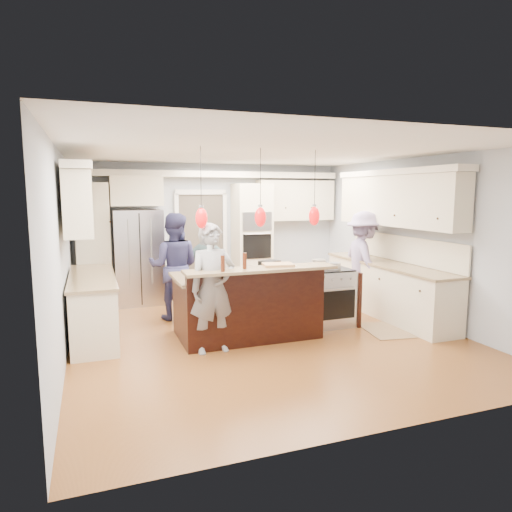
{
  "coord_description": "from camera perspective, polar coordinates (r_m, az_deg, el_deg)",
  "views": [
    {
      "loc": [
        -2.38,
        -6.2,
        2.13
      ],
      "look_at": [
        0.0,
        0.35,
        1.15
      ],
      "focal_mm": 32.0,
      "sensor_mm": 36.0,
      "label": 1
    }
  ],
  "objects": [
    {
      "name": "cutting_board",
      "position": [
        6.3,
        2.78,
        -1.08
      ],
      "size": [
        0.45,
        0.35,
        0.03
      ],
      "primitive_type": "cube",
      "rotation": [
        0.0,
        0.0,
        -0.17
      ],
      "color": "tan",
      "rests_on": "kitchen_island"
    },
    {
      "name": "right_counter_run",
      "position": [
        8.17,
        16.46,
        0.11
      ],
      "size": [
        0.64,
        3.1,
        2.51
      ],
      "color": "beige",
      "rests_on": "ground"
    },
    {
      "name": "person_range_side",
      "position": [
        8.5,
        13.3,
        -0.57
      ],
      "size": [
        0.83,
        1.24,
        1.79
      ],
      "primitive_type": "imported",
      "rotation": [
        0.0,
        0.0,
        1.42
      ],
      "color": "#8A7BA6",
      "rests_on": "ground"
    },
    {
      "name": "person_bar_end",
      "position": [
        6.07,
        -5.43,
        -4.05
      ],
      "size": [
        0.67,
        0.48,
        1.73
      ],
      "primitive_type": "imported",
      "rotation": [
        0.0,
        0.0,
        0.11
      ],
      "color": "gray",
      "rests_on": "ground"
    },
    {
      "name": "pot_small",
      "position": [
        7.31,
        9.72,
        -1.22
      ],
      "size": [
        0.21,
        0.21,
        0.11
      ],
      "primitive_type": "cylinder",
      "color": "#B7B7BC",
      "rests_on": "island_range"
    },
    {
      "name": "water_bottle",
      "position": [
        5.96,
        -5.77,
        -0.17
      ],
      "size": [
        0.1,
        0.1,
        0.33
      ],
      "primitive_type": "cylinder",
      "rotation": [
        0.0,
        0.0,
        -0.36
      ],
      "color": "silver",
      "rests_on": "kitchen_island"
    },
    {
      "name": "beer_bottle_a",
      "position": [
        5.99,
        -5.22,
        -0.6
      ],
      "size": [
        0.07,
        0.07,
        0.23
      ],
      "primitive_type": "cylinder",
      "rotation": [
        0.0,
        0.0,
        0.34
      ],
      "color": "#421A0B",
      "rests_on": "kitchen_island"
    },
    {
      "name": "person_far_left",
      "position": [
        7.76,
        -10.21,
        -1.29
      ],
      "size": [
        1.05,
        0.93,
        1.79
      ],
      "primitive_type": "imported",
      "rotation": [
        0.0,
        0.0,
        2.8
      ],
      "color": "#2A2B52",
      "rests_on": "ground"
    },
    {
      "name": "pot_large",
      "position": [
        7.43,
        7.87,
        -0.94
      ],
      "size": [
        0.22,
        0.22,
        0.13
      ],
      "primitive_type": "cylinder",
      "color": "#B7B7BC",
      "rests_on": "island_range"
    },
    {
      "name": "back_upper_cabinets",
      "position": [
        9.12,
        -9.66,
        5.0
      ],
      "size": [
        5.3,
        0.61,
        2.54
      ],
      "color": "beige",
      "rests_on": "ground"
    },
    {
      "name": "ground_plane",
      "position": [
        6.98,
        1.0,
        -9.78
      ],
      "size": [
        6.0,
        6.0,
        0.0
      ],
      "primitive_type": "plane",
      "color": "brown",
      "rests_on": "ground"
    },
    {
      "name": "refrigerator",
      "position": [
        8.97,
        -14.46,
        -0.14
      ],
      "size": [
        0.9,
        0.7,
        1.8
      ],
      "primitive_type": "cube",
      "color": "#B7B7BC",
      "rests_on": "ground"
    },
    {
      "name": "room_shell",
      "position": [
        6.65,
        1.03,
        5.32
      ],
      "size": [
        5.54,
        6.04,
        2.72
      ],
      "color": "#B2BCC6",
      "rests_on": "ground"
    },
    {
      "name": "pendant_lights",
      "position": [
        6.09,
        0.55,
        4.93
      ],
      "size": [
        1.75,
        0.15,
        1.03
      ],
      "color": "black",
      "rests_on": "ground"
    },
    {
      "name": "beer_bottle_b",
      "position": [
        5.83,
        -4.18,
        -0.95
      ],
      "size": [
        0.07,
        0.07,
        0.21
      ],
      "primitive_type": "cylinder",
      "rotation": [
        0.0,
        0.0,
        0.4
      ],
      "color": "#421A0B",
      "rests_on": "kitchen_island"
    },
    {
      "name": "island_range",
      "position": [
        7.46,
        8.98,
        -5.06
      ],
      "size": [
        0.82,
        0.71,
        0.92
      ],
      "color": "#B7B7BC",
      "rests_on": "ground"
    },
    {
      "name": "drink_can",
      "position": [
        5.88,
        -4.12,
        -1.28
      ],
      "size": [
        0.07,
        0.07,
        0.13
      ],
      "primitive_type": "cylinder",
      "rotation": [
        0.0,
        0.0,
        0.07
      ],
      "color": "#B7B7BC",
      "rests_on": "kitchen_island"
    },
    {
      "name": "oven_column",
      "position": [
        9.46,
        -0.52,
        2.06
      ],
      "size": [
        0.72,
        0.69,
        2.3
      ],
      "color": "beige",
      "rests_on": "ground"
    },
    {
      "name": "beer_bottle_c",
      "position": [
        6.02,
        -1.43,
        -0.61
      ],
      "size": [
        0.07,
        0.07,
        0.22
      ],
      "primitive_type": "cylinder",
      "rotation": [
        0.0,
        0.0,
        -0.3
      ],
      "color": "#421A0B",
      "rests_on": "kitchen_island"
    },
    {
      "name": "floor_rug",
      "position": [
        7.43,
        15.86,
        -8.92
      ],
      "size": [
        0.73,
        0.96,
        0.01
      ],
      "primitive_type": "cube",
      "rotation": [
        0.0,
        0.0,
        -0.15
      ],
      "color": "#927250",
      "rests_on": "ground"
    },
    {
      "name": "person_far_right",
      "position": [
        8.05,
        -6.17,
        -1.71
      ],
      "size": [
        0.93,
        0.43,
        1.56
      ],
      "primitive_type": "imported",
      "rotation": [
        0.0,
        0.0,
        3.2
      ],
      "color": "slate",
      "rests_on": "ground"
    },
    {
      "name": "left_cabinets",
      "position": [
        7.08,
        -20.25,
        -1.22
      ],
      "size": [
        0.64,
        2.3,
        2.51
      ],
      "color": "beige",
      "rests_on": "ground"
    },
    {
      "name": "kitchen_island",
      "position": [
        6.83,
        -1.17,
        -5.94
      ],
      "size": [
        2.1,
        1.46,
        1.12
      ],
      "color": "black",
      "rests_on": "ground"
    }
  ]
}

